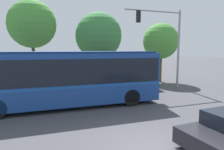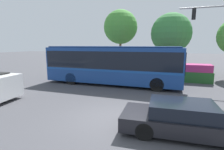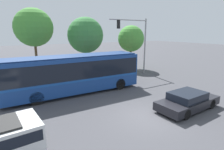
% 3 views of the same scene
% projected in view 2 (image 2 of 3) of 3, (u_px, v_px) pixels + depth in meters
% --- Properties ---
extents(ground_plane, '(140.00, 140.00, 0.00)m').
position_uv_depth(ground_plane, '(113.00, 118.00, 7.98)').
color(ground_plane, '#444449').
extents(city_bus, '(11.23, 2.71, 3.18)m').
position_uv_depth(city_bus, '(112.00, 63.00, 14.61)').
color(city_bus, navy).
rests_on(city_bus, ground).
extents(sedan_foreground, '(4.70, 2.11, 1.21)m').
position_uv_depth(sedan_foreground, '(184.00, 119.00, 6.52)').
color(sedan_foreground, black).
rests_on(sedan_foreground, ground).
extents(flowering_hedge, '(8.22, 1.55, 1.58)m').
position_uv_depth(flowering_hedge, '(164.00, 72.00, 16.72)').
color(flowering_hedge, '#286028').
rests_on(flowering_hedge, ground).
extents(street_tree_left, '(4.22, 4.22, 7.63)m').
position_uv_depth(street_tree_left, '(121.00, 27.00, 22.07)').
color(street_tree_left, brown).
rests_on(street_tree_left, ground).
extents(street_tree_centre, '(4.55, 4.55, 6.90)m').
position_uv_depth(street_tree_centre, '(171.00, 33.00, 20.11)').
color(street_tree_centre, brown).
rests_on(street_tree_centre, ground).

